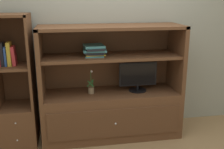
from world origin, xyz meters
TOP-DOWN VIEW (x-y plane):
  - ground_plane at (0.00, 0.00)m, footprint 8.00×8.00m
  - painted_rear_wall at (0.00, 0.75)m, footprint 6.00×0.10m
  - media_console at (0.00, 0.41)m, footprint 1.78×0.61m
  - tv_monitor at (0.35, 0.39)m, footprint 0.49×0.23m
  - potted_plant at (-0.26, 0.40)m, footprint 0.09×0.08m
  - magazine_stack at (-0.21, 0.40)m, footprint 0.29×0.35m
  - bookshelf_tall at (-1.18, 0.41)m, footprint 0.44×0.49m
  - upright_book_row at (-1.24, 0.40)m, footprint 0.20×0.15m

SIDE VIEW (x-z plane):
  - ground_plane at x=0.00m, z-range 0.00..0.00m
  - media_console at x=0.00m, z-range -0.27..1.19m
  - bookshelf_tall at x=-1.18m, z-range -0.27..1.34m
  - potted_plant at x=-0.26m, z-range 0.51..0.82m
  - tv_monitor at x=0.35m, z-range 0.61..0.99m
  - upright_book_row at x=-1.24m, z-range 1.00..1.28m
  - magazine_stack at x=-0.21m, z-range 1.09..1.23m
  - painted_rear_wall at x=0.00m, z-range 0.00..2.80m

